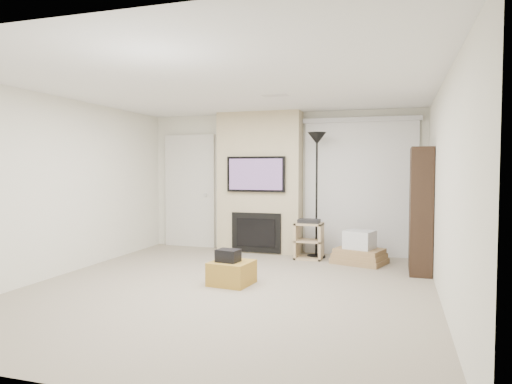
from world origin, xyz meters
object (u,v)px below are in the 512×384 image
(ottoman, at_px, (232,273))
(bookshelf, at_px, (421,210))
(av_stand, at_px, (309,238))
(box_stack, at_px, (359,251))
(floor_lamp, at_px, (317,159))

(ottoman, xyz_separation_m, bookshelf, (2.36, 1.46, 0.75))
(ottoman, distance_m, av_stand, 2.06)
(av_stand, bearing_deg, bookshelf, -15.86)
(ottoman, distance_m, box_stack, 2.35)
(ottoman, relative_size, av_stand, 0.76)
(floor_lamp, bearing_deg, av_stand, -124.82)
(av_stand, bearing_deg, box_stack, -8.82)
(av_stand, height_order, box_stack, av_stand)
(bookshelf, bearing_deg, box_stack, 157.92)
(box_stack, distance_m, bookshelf, 1.18)
(box_stack, height_order, bookshelf, bookshelf)
(floor_lamp, distance_m, bookshelf, 1.89)
(av_stand, relative_size, bookshelf, 0.37)
(floor_lamp, height_order, box_stack, floor_lamp)
(floor_lamp, height_order, bookshelf, floor_lamp)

